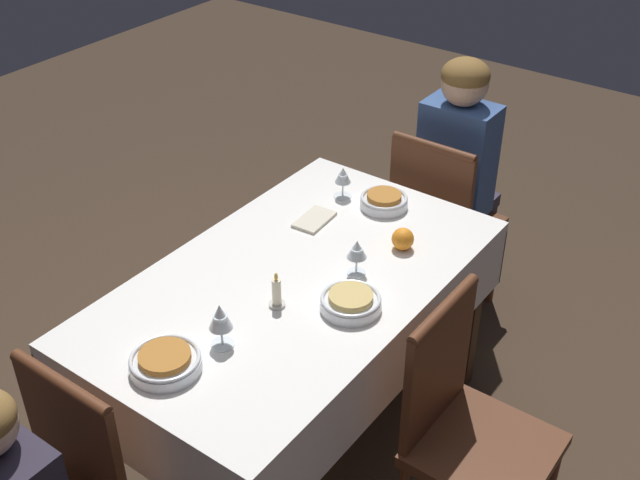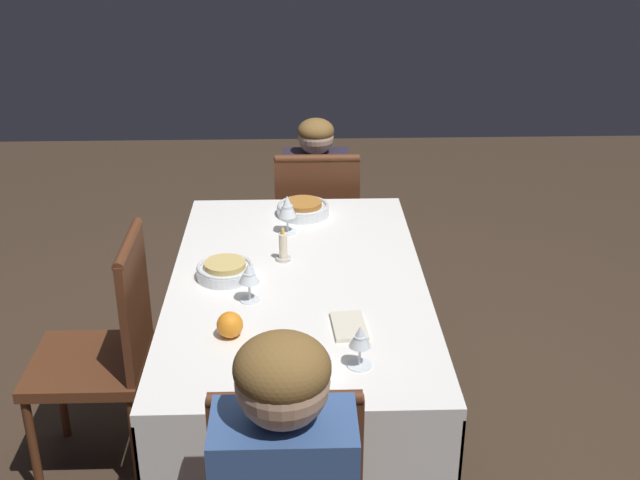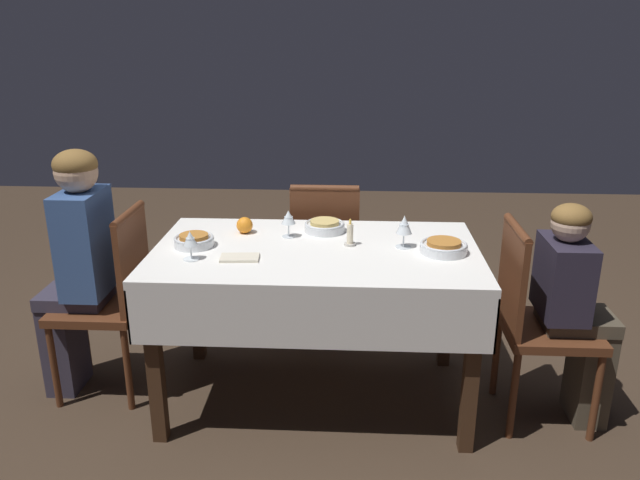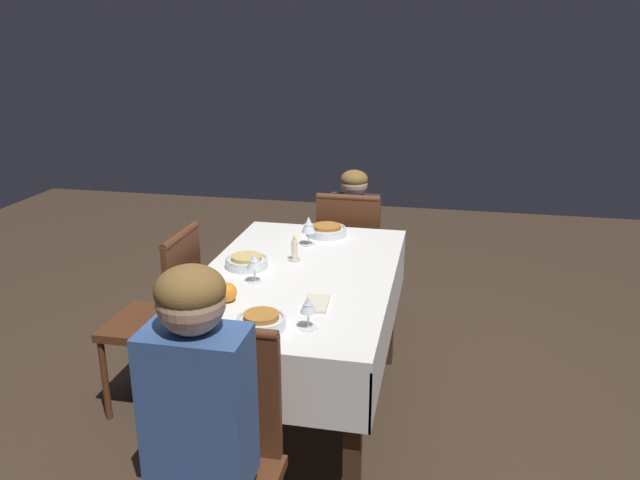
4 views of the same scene
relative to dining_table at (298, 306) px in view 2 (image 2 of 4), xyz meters
The scene contains 14 objects.
ground_plane 0.67m from the dining_table, ahead, with size 8.00×8.00×0.00m, color #3D2D21.
dining_table is the anchor object (origin of this frame).
chair_east 0.98m from the dining_table, ahead, with size 0.40×0.40×0.92m.
chair_north 0.68m from the dining_table, 88.91° to the left, with size 0.40×0.40×0.92m.
person_child_dark 1.14m from the dining_table, ahead, with size 0.33×0.30×1.01m.
bowl_west 0.56m from the dining_table, behind, with size 0.18×0.18×0.06m.
wine_glass_west 0.58m from the dining_table, 162.16° to the right, with size 0.07×0.07×0.13m.
bowl_east 0.57m from the dining_table, ahead, with size 0.21×0.21×0.06m.
wine_glass_east 0.44m from the dining_table, ahead, with size 0.07×0.07×0.15m.
bowl_north 0.28m from the dining_table, 83.59° to the left, with size 0.19×0.19×0.06m.
wine_glass_north 0.28m from the dining_table, 131.91° to the left, with size 0.07×0.07×0.13m.
candle_centerpiece 0.21m from the dining_table, 18.11° to the left, with size 0.05×0.05×0.13m.
orange_fruit 0.43m from the dining_table, 150.52° to the left, with size 0.08×0.08×0.08m, color orange.
napkin_red_folded 0.37m from the dining_table, 154.41° to the right, with size 0.17×0.11×0.01m.
Camera 2 is at (-2.38, 0.00, 2.00)m, focal length 45.00 mm.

